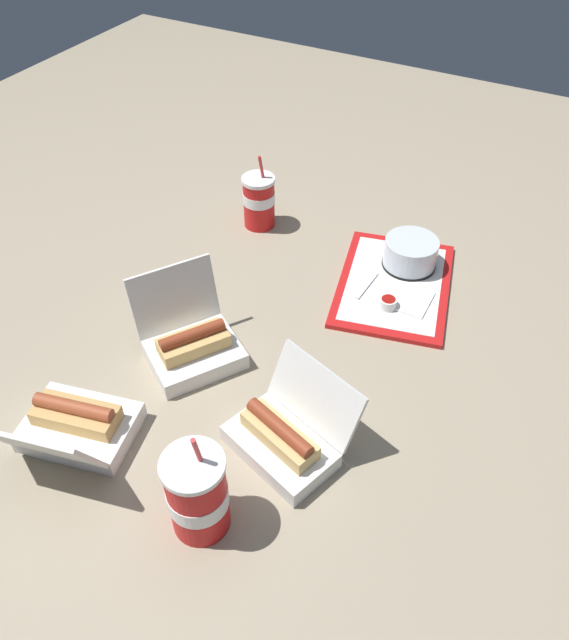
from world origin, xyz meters
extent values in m
plane|color=gray|center=(0.00, 0.00, 0.00)|extent=(3.20, 3.20, 0.00)
cube|color=red|center=(0.29, -0.17, 0.01)|extent=(0.42, 0.34, 0.01)
cube|color=white|center=(0.29, -0.17, 0.01)|extent=(0.37, 0.29, 0.00)
cylinder|color=black|center=(0.37, -0.17, 0.02)|extent=(0.13, 0.13, 0.01)
cylinder|color=#BC7084|center=(0.37, -0.17, 0.04)|extent=(0.10, 0.10, 0.05)
cylinder|color=silver|center=(0.37, -0.17, 0.05)|extent=(0.13, 0.13, 0.07)
cylinder|color=white|center=(0.20, -0.19, 0.03)|extent=(0.04, 0.04, 0.02)
cylinder|color=#9E140F|center=(0.20, -0.19, 0.04)|extent=(0.03, 0.03, 0.01)
cube|color=white|center=(0.25, -0.22, 0.02)|extent=(0.10, 0.10, 0.00)
cube|color=white|center=(0.25, -0.11, 0.02)|extent=(0.11, 0.02, 0.00)
cube|color=white|center=(-0.26, -0.15, 0.02)|extent=(0.18, 0.23, 0.04)
cube|color=white|center=(-0.18, -0.18, 0.09)|extent=(0.12, 0.21, 0.11)
cube|color=#DBB770|center=(-0.26, -0.15, 0.06)|extent=(0.10, 0.17, 0.03)
cylinder|color=brown|center=(-0.26, -0.15, 0.08)|extent=(0.07, 0.15, 0.03)
cylinder|color=yellow|center=(-0.26, -0.15, 0.09)|extent=(0.05, 0.13, 0.01)
cube|color=white|center=(-0.14, 0.11, 0.02)|extent=(0.23, 0.22, 0.04)
cube|color=white|center=(-0.09, 0.19, 0.11)|extent=(0.18, 0.14, 0.14)
cube|color=tan|center=(-0.14, 0.11, 0.06)|extent=(0.16, 0.13, 0.03)
cylinder|color=brown|center=(-0.14, 0.11, 0.08)|extent=(0.13, 0.10, 0.03)
cylinder|color=yellow|center=(-0.14, 0.11, 0.09)|extent=(0.10, 0.07, 0.01)
cube|color=white|center=(-0.40, 0.20, 0.02)|extent=(0.19, 0.23, 0.04)
cube|color=white|center=(-0.50, 0.18, 0.11)|extent=(0.11, 0.21, 0.13)
cube|color=tan|center=(-0.40, 0.20, 0.06)|extent=(0.10, 0.17, 0.03)
cylinder|color=#9E4728|center=(-0.40, 0.20, 0.08)|extent=(0.06, 0.15, 0.03)
cylinder|color=yellow|center=(-0.40, 0.20, 0.09)|extent=(0.04, 0.13, 0.01)
cylinder|color=red|center=(0.36, 0.25, 0.07)|extent=(0.08, 0.08, 0.13)
cylinder|color=white|center=(0.36, 0.25, 0.09)|extent=(0.09, 0.09, 0.03)
cylinder|color=white|center=(0.36, 0.25, 0.14)|extent=(0.09, 0.09, 0.01)
cylinder|color=red|center=(0.37, 0.24, 0.17)|extent=(0.01, 0.01, 0.06)
cylinder|color=red|center=(-0.44, -0.10, 0.08)|extent=(0.10, 0.10, 0.16)
cylinder|color=white|center=(-0.44, -0.10, 0.08)|extent=(0.10, 0.10, 0.04)
cylinder|color=white|center=(-0.44, -0.10, 0.17)|extent=(0.10, 0.10, 0.01)
cylinder|color=red|center=(-0.44, -0.11, 0.20)|extent=(0.02, 0.01, 0.06)
camera|label=1|loc=(-0.85, -0.48, 0.98)|focal=35.00mm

